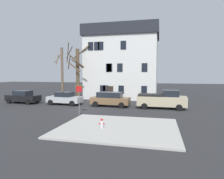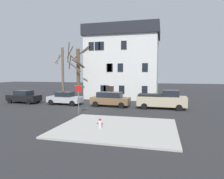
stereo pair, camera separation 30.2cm
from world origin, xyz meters
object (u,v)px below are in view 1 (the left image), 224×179
tree_bare_near (63,71)px  car_brown_wagon (110,99)px  street_sign_pole (79,94)px  tree_bare_mid (78,73)px  fire_hydrant (102,123)px  building_main (123,62)px  car_silver_sedan (65,98)px  car_black_sedan (23,97)px  pickup_truck_beige (162,100)px  bicycle_leaning (69,99)px

tree_bare_near → car_brown_wagon: 9.04m
tree_bare_near → street_sign_pole: size_ratio=2.92×
tree_bare_mid → fire_hydrant: tree_bare_mid is taller
building_main → tree_bare_near: (-7.57, -6.07, -1.48)m
car_silver_sedan → car_brown_wagon: bearing=0.6°
car_black_sedan → fire_hydrant: car_black_sedan is taller
building_main → pickup_truck_beige: size_ratio=2.12×
pickup_truck_beige → building_main: bearing=124.2°
car_black_sedan → street_sign_pole: street_sign_pole is taller
car_silver_sedan → building_main: bearing=58.3°
car_brown_wagon → fire_hydrant: size_ratio=7.01×
bicycle_leaning → car_brown_wagon: bearing=-19.3°
tree_bare_near → bicycle_leaning: bearing=-33.6°
car_brown_wagon → bicycle_leaning: car_brown_wagon is taller
fire_hydrant → tree_bare_mid: bearing=119.2°
car_black_sedan → tree_bare_mid: bearing=34.6°
tree_bare_mid → building_main: bearing=42.9°
fire_hydrant → street_sign_pole: street_sign_pole is taller
car_silver_sedan → car_brown_wagon: car_brown_wagon is taller
car_silver_sedan → tree_bare_mid: bearing=88.5°
tree_bare_near → car_brown_wagon: bearing=-22.0°
fire_hydrant → street_sign_pole: size_ratio=0.24×
fire_hydrant → car_black_sedan: bearing=145.3°
car_silver_sedan → pickup_truck_beige: 12.00m
car_brown_wagon → street_sign_pole: street_sign_pole is taller
pickup_truck_beige → tree_bare_mid: bearing=161.4°
building_main → bicycle_leaning: (-6.24, -6.95, -5.37)m
fire_hydrant → bicycle_leaning: 14.58m
tree_bare_mid → street_sign_pole: tree_bare_mid is taller
car_black_sedan → car_brown_wagon: 11.92m
tree_bare_near → street_sign_pole: 10.73m
tree_bare_mid → car_silver_sedan: tree_bare_mid is taller
pickup_truck_beige → bicycle_leaning: size_ratio=3.11×
bicycle_leaning → tree_bare_mid: bearing=70.5°
tree_bare_near → car_black_sedan: tree_bare_near is taller
pickup_truck_beige → street_sign_pole: (-7.76, -5.40, 0.98)m
car_brown_wagon → tree_bare_near: bearing=158.0°
pickup_truck_beige → bicycle_leaning: bearing=169.7°
building_main → pickup_truck_beige: bearing=-55.8°
tree_bare_near → tree_bare_mid: bearing=23.7°
tree_bare_mid → bicycle_leaning: size_ratio=4.68×
pickup_truck_beige → street_sign_pole: 9.50m
car_black_sedan → car_brown_wagon: (11.92, 0.21, 0.06)m
building_main → car_black_sedan: size_ratio=2.47×
street_sign_pole → tree_bare_mid: bearing=113.7°
tree_bare_mid → car_brown_wagon: size_ratio=1.72×
tree_bare_mid → pickup_truck_beige: tree_bare_mid is taller
car_brown_wagon → car_silver_sedan: bearing=-179.4°
car_silver_sedan → pickup_truck_beige: (12.00, 0.05, 0.21)m
pickup_truck_beige → fire_hydrant: bearing=-113.5°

